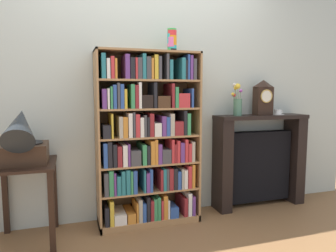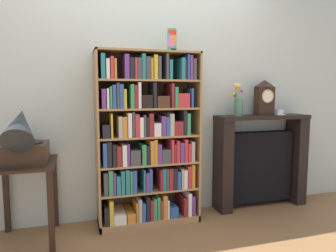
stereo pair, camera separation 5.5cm
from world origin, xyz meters
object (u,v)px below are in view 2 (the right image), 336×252
at_px(flower_vase, 238,103).
at_px(gramophone, 22,139).
at_px(cup_stack, 172,41).
at_px(fireplace_mantel, 260,161).
at_px(mantel_clock, 264,98).
at_px(side_table_left, 26,183).
at_px(teacup_with_saucer, 279,113).
at_px(bookshelf, 148,144).

bearing_deg(flower_vase, gramophone, -173.99).
height_order(cup_stack, fireplace_mantel, cup_stack).
bearing_deg(mantel_clock, side_table_left, -176.50).
relative_size(gramophone, teacup_with_saucer, 3.85).
xyz_separation_m(bookshelf, cup_stack, (0.24, 0.00, 0.95)).
bearing_deg(mantel_clock, flower_vase, -179.89).
relative_size(bookshelf, gramophone, 3.06).
height_order(mantel_clock, teacup_with_saucer, mantel_clock).
bearing_deg(fireplace_mantel, side_table_left, -175.87).
bearing_deg(flower_vase, bookshelf, -177.30).
height_order(bookshelf, fireplace_mantel, bookshelf).
xyz_separation_m(side_table_left, flower_vase, (2.00, 0.14, 0.62)).
relative_size(cup_stack, flower_vase, 0.63).
bearing_deg(gramophone, mantel_clock, 5.22).
xyz_separation_m(side_table_left, mantel_clock, (2.31, 0.14, 0.68)).
bearing_deg(mantel_clock, fireplace_mantel, 120.63).
distance_m(fireplace_mantel, flower_vase, 0.70).
height_order(cup_stack, gramophone, cup_stack).
xyz_separation_m(cup_stack, teacup_with_saucer, (1.23, 0.05, -0.69)).
distance_m(bookshelf, fireplace_mantel, 1.29).
bearing_deg(fireplace_mantel, cup_stack, -176.06).
bearing_deg(flower_vase, side_table_left, -175.97).
relative_size(mantel_clock, teacup_with_saucer, 2.73).
xyz_separation_m(gramophone, teacup_with_saucer, (2.50, 0.21, 0.15)).
xyz_separation_m(cup_stack, fireplace_mantel, (1.02, 0.07, -1.22)).
height_order(flower_vase, teacup_with_saucer, flower_vase).
distance_m(cup_stack, flower_vase, 0.93).
xyz_separation_m(mantel_clock, flower_vase, (-0.31, -0.00, -0.05)).
bearing_deg(cup_stack, teacup_with_saucer, 2.27).
bearing_deg(teacup_with_saucer, bookshelf, -178.10).
bearing_deg(gramophone, teacup_with_saucer, 4.88).
bearing_deg(fireplace_mantel, flower_vase, -175.19).
bearing_deg(flower_vase, mantel_clock, 0.11).
distance_m(bookshelf, cup_stack, 0.98).
xyz_separation_m(fireplace_mantel, mantel_clock, (0.01, -0.02, 0.69)).
height_order(bookshelf, flower_vase, bookshelf).
xyz_separation_m(bookshelf, fireplace_mantel, (1.26, 0.07, -0.26)).
bearing_deg(side_table_left, bookshelf, 5.25).
bearing_deg(teacup_with_saucer, side_table_left, -176.71).
relative_size(cup_stack, teacup_with_saucer, 1.57).
bearing_deg(fireplace_mantel, mantel_clock, -59.37).
bearing_deg(side_table_left, cup_stack, 4.28).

